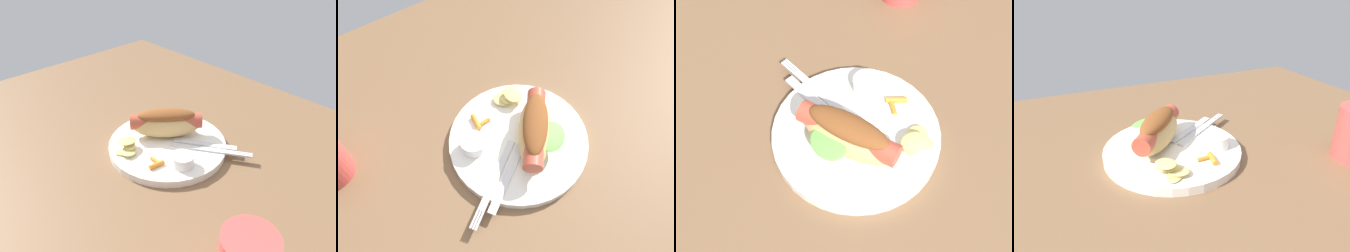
{
  "view_description": "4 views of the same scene",
  "coord_description": "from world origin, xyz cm",
  "views": [
    {
      "loc": [
        -42.0,
        37.84,
        43.32
      ],
      "look_at": [
        0.81,
        -2.94,
        4.96
      ],
      "focal_mm": 35.34,
      "sensor_mm": 36.0,
      "label": 1
    },
    {
      "loc": [
        -19.63,
        -25.6,
        53.51
      ],
      "look_at": [
        -1.45,
        -0.12,
        4.71
      ],
      "focal_mm": 35.6,
      "sensor_mm": 36.0,
      "label": 2
    },
    {
      "loc": [
        37.54,
        -10.65,
        62.11
      ],
      "look_at": [
        0.77,
        -3.98,
        5.05
      ],
      "focal_mm": 51.61,
      "sensor_mm": 36.0,
      "label": 3
    },
    {
      "loc": [
        19.19,
        45.32,
        30.22
      ],
      "look_at": [
        -1.36,
        -0.65,
        6.27
      ],
      "focal_mm": 33.93,
      "sensor_mm": 36.0,
      "label": 4
    }
  ],
  "objects": [
    {
      "name": "carrot_garnish",
      "position": [
        -4.09,
        4.94,
        2.05
      ],
      "size": [
        3.23,
        3.38,
        0.97
      ],
      "color": "orange",
      "rests_on": "plate"
    },
    {
      "name": "knife",
      "position": [
        -6.18,
        -7.09,
        1.78
      ],
      "size": [
        12.13,
        8.38,
        0.36
      ],
      "primitive_type": "cube",
      "rotation": [
        0.0,
        0.0,
        3.71
      ],
      "color": "silver",
      "rests_on": "plate"
    },
    {
      "name": "hot_dog",
      "position": [
        2.15,
        -3.69,
        4.98
      ],
      "size": [
        13.92,
        14.9,
        6.43
      ],
      "rotation": [
        0.0,
        0.0,
        4.0
      ],
      "color": "tan",
      "rests_on": "plate"
    },
    {
      "name": "ground_plane",
      "position": [
        0.0,
        0.0,
        -0.9
      ],
      "size": [
        120.0,
        90.0,
        1.8
      ],
      "primitive_type": "cube",
      "color": "brown"
    },
    {
      "name": "plate",
      "position": [
        0.23,
        -2.0,
        0.8
      ],
      "size": [
        25.19,
        25.19,
        1.6
      ],
      "primitive_type": "cylinder",
      "color": "white",
      "rests_on": "ground_plane"
    },
    {
      "name": "fork",
      "position": [
        -8.22,
        -6.27,
        1.8
      ],
      "size": [
        14.74,
        10.2,
        0.4
      ],
      "rotation": [
        0.0,
        0.0,
        3.72
      ],
      "color": "silver",
      "rests_on": "plate"
    },
    {
      "name": "chips_pile",
      "position": [
        3.52,
        6.12,
        2.64
      ],
      "size": [
        6.26,
        6.03,
        2.36
      ],
      "color": "#DECB73",
      "rests_on": "plate"
    },
    {
      "name": "sauce_ramekin",
      "position": [
        -7.64,
        1.15,
        2.8
      ],
      "size": [
        4.38,
        4.38,
        2.4
      ],
      "primitive_type": "cylinder",
      "color": "white",
      "rests_on": "plate"
    }
  ]
}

